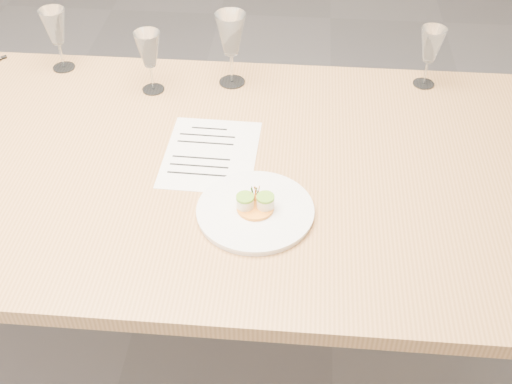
# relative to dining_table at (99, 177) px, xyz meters

# --- Properties ---
(ground) EXTENTS (7.00, 7.00, 0.00)m
(ground) POSITION_rel_dining_table_xyz_m (0.00, 0.00, -0.68)
(ground) COLOR slate
(ground) RESTS_ON ground
(dining_table) EXTENTS (2.40, 1.00, 0.75)m
(dining_table) POSITION_rel_dining_table_xyz_m (0.00, 0.00, 0.00)
(dining_table) COLOR tan
(dining_table) RESTS_ON ground
(dinner_plate) EXTENTS (0.27, 0.27, 0.07)m
(dinner_plate) POSITION_rel_dining_table_xyz_m (0.43, -0.18, 0.08)
(dinner_plate) COLOR white
(dinner_plate) RESTS_ON dining_table
(recipe_sheet) EXTENTS (0.24, 0.30, 0.00)m
(recipe_sheet) POSITION_rel_dining_table_xyz_m (0.29, 0.04, 0.07)
(recipe_sheet) COLOR white
(recipe_sheet) RESTS_ON dining_table
(wine_glass_1) EXTENTS (0.08, 0.08, 0.19)m
(wine_glass_1) POSITION_rel_dining_table_xyz_m (-0.21, 0.42, 0.20)
(wine_glass_1) COLOR white
(wine_glass_1) RESTS_ON dining_table
(wine_glass_2) EXTENTS (0.07, 0.07, 0.18)m
(wine_glass_2) POSITION_rel_dining_table_xyz_m (0.09, 0.32, 0.20)
(wine_glass_2) COLOR white
(wine_glass_2) RESTS_ON dining_table
(wine_glass_3) EXTENTS (0.09, 0.09, 0.22)m
(wine_glass_3) POSITION_rel_dining_table_xyz_m (0.31, 0.38, 0.22)
(wine_glass_3) COLOR white
(wine_glass_3) RESTS_ON dining_table
(wine_glass_4) EXTENTS (0.07, 0.07, 0.18)m
(wine_glass_4) POSITION_rel_dining_table_xyz_m (0.88, 0.42, 0.19)
(wine_glass_4) COLOR white
(wine_glass_4) RESTS_ON dining_table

